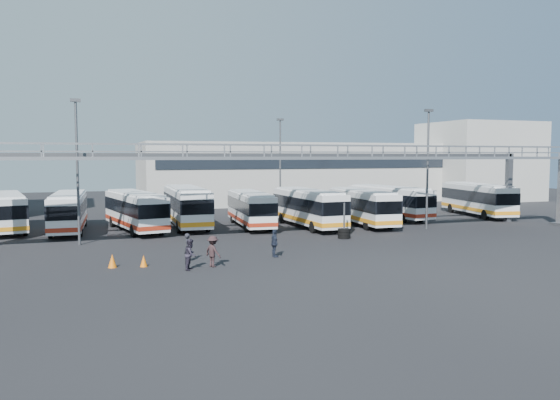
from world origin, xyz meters
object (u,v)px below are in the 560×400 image
object	(u,v)px
bus_2	(135,209)
bus_4	(250,208)
bus_1	(68,210)
pedestrian_b	(191,254)
bus_6	(362,206)
bus_9	(477,198)
light_pole_left	(77,164)
bus_5	(308,207)
bus_7	(389,201)
cone_right	(144,261)
light_pole_back	(280,161)
bus_3	(186,205)
cone_left	(112,261)
pedestrian_d	(275,243)
pedestrian_c	(213,251)
light_pole_mid	(428,162)
bus_0	(7,210)
tire_stack	(344,232)
pedestrian_a	(188,247)

from	to	relation	value
bus_2	bus_4	bearing A→B (deg)	-15.10
bus_1	pedestrian_b	size ratio (longest dim) A/B	6.26
bus_1	bus_6	xyz separation A→B (m)	(24.96, -4.13, -0.00)
bus_2	bus_9	size ratio (longest dim) A/B	0.97
light_pole_left	bus_5	size ratio (longest dim) A/B	0.93
bus_7	cone_right	distance (m)	30.13
light_pole_back	bus_3	world-z (taller)	light_pole_back
bus_4	cone_left	size ratio (longest dim) A/B	13.58
light_pole_back	bus_4	bearing A→B (deg)	-124.27
bus_3	bus_7	xyz separation A→B (m)	(20.13, -0.48, -0.15)
bus_7	cone_right	size ratio (longest dim) A/B	16.65
light_pole_left	pedestrian_d	bearing A→B (deg)	-38.12
bus_3	pedestrian_c	bearing A→B (deg)	-93.79
bus_5	bus_7	distance (m)	10.62
cone_left	light_pole_back	bearing A→B (deg)	51.65
light_pole_mid	bus_0	xyz separation A→B (m)	(-33.68, 10.37, -3.97)
cone_left	cone_right	world-z (taller)	cone_left
bus_6	cone_right	distance (m)	24.13
light_pole_left	bus_7	size ratio (longest dim) A/B	0.93
bus_2	bus_5	distance (m)	14.79
bus_6	pedestrian_c	distance (m)	21.90
bus_1	bus_9	xyz separation A→B (m)	(39.94, -1.40, 0.08)
pedestrian_d	bus_1	bearing A→B (deg)	38.85
light_pole_left	light_pole_mid	bearing A→B (deg)	-2.05
bus_1	tire_stack	xyz separation A→B (m)	(19.83, -10.90, -1.32)
bus_1	bus_3	distance (m)	9.72
light_pole_mid	cone_left	size ratio (longest dim) A/B	13.32
light_pole_left	pedestrian_a	xyz separation A→B (m)	(6.16, -8.55, -4.89)
bus_7	cone_right	xyz separation A→B (m)	(-25.44, -16.07, -1.47)
bus_3	cone_right	distance (m)	17.45
bus_0	bus_1	world-z (taller)	bus_1
light_pole_mid	light_pole_back	world-z (taller)	same
bus_9	cone_right	world-z (taller)	bus_9
bus_1	bus_4	xyz separation A→B (m)	(15.07, -1.96, -0.06)
bus_1	tire_stack	world-z (taller)	bus_1
cone_left	pedestrian_b	bearing A→B (deg)	-26.82
light_pole_mid	pedestrian_d	world-z (taller)	light_pole_mid
bus_0	pedestrian_c	bearing A→B (deg)	-67.00
cone_left	pedestrian_d	bearing A→B (deg)	-0.13
bus_4	cone_right	distance (m)	18.24
cone_left	cone_right	distance (m)	1.72
light_pole_mid	bus_9	bearing A→B (deg)	32.34
bus_0	cone_left	xyz separation A→B (m)	(7.50, -18.34, -1.37)
pedestrian_b	bus_4	bearing A→B (deg)	-0.22
pedestrian_b	pedestrian_d	xyz separation A→B (m)	(5.58, 2.02, 0.02)
bus_3	tire_stack	bearing A→B (deg)	-45.38
light_pole_left	bus_2	xyz separation A→B (m)	(4.34, 6.19, -3.92)
pedestrian_c	cone_right	world-z (taller)	pedestrian_c
bus_4	pedestrian_c	world-z (taller)	bus_4
bus_5	cone_right	world-z (taller)	bus_5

